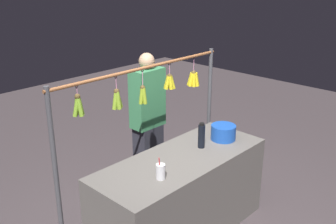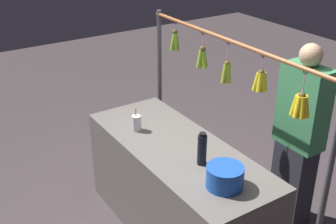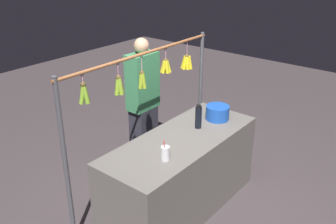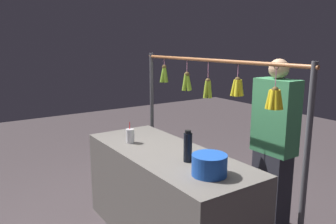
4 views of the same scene
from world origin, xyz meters
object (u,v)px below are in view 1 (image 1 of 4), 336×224
at_px(blue_bucket, 223,132).
at_px(vendor_person, 148,123).
at_px(drink_cup, 161,172).
at_px(water_bottle, 201,136).

height_order(blue_bucket, vendor_person, vendor_person).
bearing_deg(vendor_person, blue_bucket, 101.01).
xyz_separation_m(blue_bucket, drink_cup, (1.05, 0.10, -0.01)).
relative_size(water_bottle, blue_bucket, 1.01).
relative_size(water_bottle, vendor_person, 0.16).
bearing_deg(water_bottle, blue_bucket, 172.52).
xyz_separation_m(drink_cup, vendor_person, (-0.87, -1.06, -0.10)).
xyz_separation_m(water_bottle, vendor_person, (-0.13, -0.92, -0.15)).
relative_size(blue_bucket, drink_cup, 1.30).
distance_m(water_bottle, drink_cup, 0.75).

